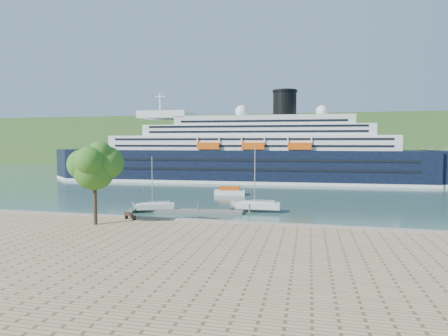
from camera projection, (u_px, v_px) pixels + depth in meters
ground at (150, 226)px, 51.10m from camera, size 400.00×400.00×0.00m
far_hillside at (267, 141)px, 191.28m from camera, size 400.00×50.00×24.00m
quay_coping at (149, 218)px, 50.82m from camera, size 220.00×0.50×0.30m
cruise_ship at (241, 136)px, 107.66m from camera, size 116.56×22.74×26.02m
park_bench at (130, 215)px, 50.34m from camera, size 1.90×1.27×1.13m
promenade_tree at (95, 180)px, 46.95m from camera, size 6.85×6.85×11.35m
floating_pontoon at (186, 211)px, 60.92m from camera, size 18.84×3.50×0.42m
sailboat_white_near at (155, 185)px, 61.09m from camera, size 6.86×4.54×8.67m
sailboat_white_far at (258, 181)px, 60.85m from camera, size 7.91×2.51×10.11m
tender_launch at (230, 191)px, 80.74m from camera, size 6.85×3.01×1.83m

